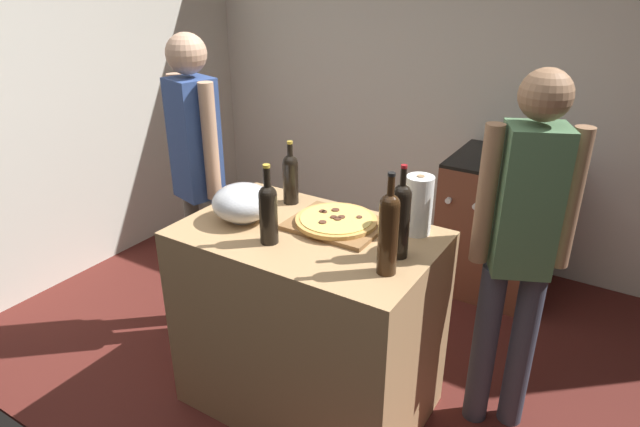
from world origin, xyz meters
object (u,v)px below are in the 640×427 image
Objects in this scene: wine_bottle_dark at (268,211)px; person_in_red at (521,240)px; wine_bottle_clear at (291,177)px; wine_bottle_amber at (388,230)px; mixing_bowl at (243,203)px; person_in_stripes at (198,172)px; wine_bottle_green at (401,218)px; paper_towel_roll at (418,205)px; pizza at (336,220)px; stove at (500,225)px.

person_in_red is (0.88, 0.52, -0.12)m from wine_bottle_dark.
wine_bottle_amber reaches higher than wine_bottle_clear.
mixing_bowl is 0.16× the size of person_in_stripes.
wine_bottle_clear is 0.81× the size of wine_bottle_green.
paper_towel_roll is 0.66× the size of wine_bottle_amber.
paper_towel_roll is 0.15× the size of person_in_stripes.
person_in_stripes is 1.64m from person_in_red.
mixing_bowl is 0.26m from wine_bottle_dark.
paper_towel_roll is 0.64m from wine_bottle_clear.
wine_bottle_green reaches higher than wine_bottle_clear.
person_in_red reaches higher than pizza.
wine_bottle_clear is at bearing 75.83° from mixing_bowl.
paper_towel_roll is at bearing 40.05° from wine_bottle_dark.
paper_towel_roll is 0.85× the size of wine_bottle_clear.
wine_bottle_green is 0.54m from person_in_red.
paper_towel_roll is at bearing 95.19° from wine_bottle_green.
wine_bottle_dark is at bearing -120.26° from pizza.
wine_bottle_amber reaches higher than wine_bottle_green.
mixing_bowl is 1.85m from stove.
person_in_stripes is (-1.27, 0.35, -0.13)m from wine_bottle_amber.
wine_bottle_green reaches higher than paper_towel_roll.
wine_bottle_dark is (-0.48, -0.40, 0.01)m from paper_towel_roll.
pizza is 0.45m from wine_bottle_amber.
mixing_bowl is at bearing -175.25° from wine_bottle_green.
paper_towel_roll is 0.43m from person_in_red.
wine_bottle_dark is 0.42m from wine_bottle_clear.
wine_bottle_clear is 1.61m from stove.
wine_bottle_dark reaches higher than wine_bottle_clear.
person_in_red is (0.37, 0.48, -0.15)m from wine_bottle_amber.
wine_bottle_clear is 0.19× the size of person_in_red.
person_in_stripes is at bearing 153.08° from mixing_bowl.
wine_bottle_clear is (0.07, 0.27, 0.05)m from mixing_bowl.
wine_bottle_green is 1.28m from person_in_stripes.
mixing_bowl is 1.19m from person_in_red.
wine_bottle_clear is 1.06m from person_in_red.
mixing_bowl is 0.72× the size of wine_bottle_green.
person_in_red reaches higher than wine_bottle_dark.
wine_bottle_green is 0.96× the size of wine_bottle_amber.
wine_bottle_dark is 0.20× the size of person_in_stripes.
wine_bottle_dark reaches higher than paper_towel_roll.
paper_towel_roll is 0.37m from wine_bottle_amber.
wine_bottle_clear is 0.60m from person_in_stripes.
wine_bottle_clear is 0.78× the size of wine_bottle_amber.
wine_bottle_amber is at bearing -6.07° from mixing_bowl.
person_in_red reaches higher than wine_bottle_green.
wine_bottle_amber is (0.51, 0.03, 0.03)m from wine_bottle_dark.
mixing_bowl reaches higher than stove.
stove is 1.33m from person_in_red.
person_in_red is at bearing 7.24° from wine_bottle_clear.
person_in_stripes is (-0.75, 0.38, -0.10)m from wine_bottle_dark.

